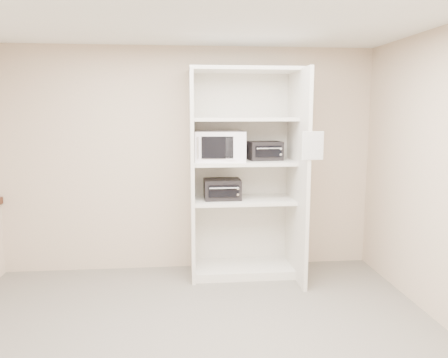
{
  "coord_description": "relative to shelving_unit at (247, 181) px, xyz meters",
  "views": [
    {
      "loc": [
        -0.1,
        -3.3,
        1.94
      ],
      "look_at": [
        0.37,
        1.44,
        1.2
      ],
      "focal_mm": 35.0,
      "sensor_mm": 36.0,
      "label": 1
    }
  ],
  "objects": [
    {
      "name": "floor",
      "position": [
        -0.67,
        -1.7,
        -1.13
      ],
      "size": [
        4.5,
        4.0,
        0.01
      ],
      "primitive_type": "cube",
      "color": "#67635A",
      "rests_on": "ground"
    },
    {
      "name": "ceiling",
      "position": [
        -0.67,
        -1.7,
        1.57
      ],
      "size": [
        4.5,
        4.0,
        0.01
      ],
      "primitive_type": "cube",
      "color": "white"
    },
    {
      "name": "wall_back",
      "position": [
        -0.67,
        0.3,
        0.22
      ],
      "size": [
        4.5,
        0.02,
        2.7
      ],
      "primitive_type": "cube",
      "color": "beige",
      "rests_on": "ground"
    },
    {
      "name": "wall_front",
      "position": [
        -0.67,
        -3.7,
        0.22
      ],
      "size": [
        4.5,
        0.02,
        2.7
      ],
      "primitive_type": "cube",
      "color": "beige",
      "rests_on": "ground"
    },
    {
      "name": "shelving_unit",
      "position": [
        0.0,
        0.0,
        0.0
      ],
      "size": [
        1.24,
        0.92,
        2.42
      ],
      "color": "white",
      "rests_on": "floor"
    },
    {
      "name": "microwave",
      "position": [
        -0.31,
        0.02,
        0.41
      ],
      "size": [
        0.61,
        0.48,
        0.34
      ],
      "primitive_type": "cube",
      "rotation": [
        0.0,
        0.0,
        -0.09
      ],
      "color": "white",
      "rests_on": "shelving_unit"
    },
    {
      "name": "toaster_oven_upper",
      "position": [
        0.21,
        0.05,
        0.35
      ],
      "size": [
        0.41,
        0.32,
        0.22
      ],
      "primitive_type": "cube",
      "rotation": [
        0.0,
        0.0,
        0.11
      ],
      "color": "black",
      "rests_on": "shelving_unit"
    },
    {
      "name": "toaster_oven_lower",
      "position": [
        -0.29,
        -0.0,
        -0.09
      ],
      "size": [
        0.43,
        0.32,
        0.23
      ],
      "primitive_type": "cube",
      "rotation": [
        0.0,
        0.0,
        0.01
      ],
      "color": "black",
      "rests_on": "shelving_unit"
    },
    {
      "name": "paper_sign",
      "position": [
        0.58,
        -0.63,
        0.46
      ],
      "size": [
        0.23,
        0.03,
        0.29
      ],
      "primitive_type": "cube",
      "rotation": [
        0.0,
        0.0,
        0.1
      ],
      "color": "white",
      "rests_on": "shelving_unit"
    }
  ]
}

